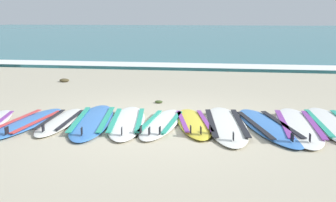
{
  "coord_description": "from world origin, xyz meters",
  "views": [
    {
      "loc": [
        1.18,
        -6.75,
        1.77
      ],
      "look_at": [
        -0.01,
        0.69,
        0.25
      ],
      "focal_mm": 45.41,
      "sensor_mm": 36.0,
      "label": 1
    }
  ],
  "objects_px": {
    "surfboard_2": "(60,121)",
    "surfboard_10": "(332,124)",
    "surfboard_7": "(226,124)",
    "surfboard_8": "(268,126)",
    "surfboard_4": "(127,122)",
    "surfboard_5": "(161,123)",
    "surfboard_1": "(27,123)",
    "surfboard_6": "(194,123)",
    "surfboard_3": "(93,121)",
    "surfboard_9": "(298,125)"
  },
  "relations": [
    {
      "from": "surfboard_2",
      "to": "surfboard_10",
      "type": "relative_size",
      "value": 0.76
    },
    {
      "from": "surfboard_7",
      "to": "surfboard_8",
      "type": "xyz_separation_m",
      "value": [
        0.67,
        -0.01,
        0.0
      ]
    },
    {
      "from": "surfboard_4",
      "to": "surfboard_5",
      "type": "height_order",
      "value": "same"
    },
    {
      "from": "surfboard_1",
      "to": "surfboard_6",
      "type": "distance_m",
      "value": 2.75
    },
    {
      "from": "surfboard_3",
      "to": "surfboard_6",
      "type": "relative_size",
      "value": 1.21
    },
    {
      "from": "surfboard_4",
      "to": "surfboard_6",
      "type": "distance_m",
      "value": 1.11
    },
    {
      "from": "surfboard_4",
      "to": "surfboard_10",
      "type": "distance_m",
      "value": 3.35
    },
    {
      "from": "surfboard_2",
      "to": "surfboard_10",
      "type": "distance_m",
      "value": 4.47
    },
    {
      "from": "surfboard_8",
      "to": "surfboard_4",
      "type": "bearing_deg",
      "value": -177.97
    },
    {
      "from": "surfboard_5",
      "to": "surfboard_8",
      "type": "distance_m",
      "value": 1.71
    },
    {
      "from": "surfboard_1",
      "to": "surfboard_10",
      "type": "distance_m",
      "value": 5.0
    },
    {
      "from": "surfboard_2",
      "to": "surfboard_5",
      "type": "bearing_deg",
      "value": 4.63
    },
    {
      "from": "surfboard_5",
      "to": "surfboard_7",
      "type": "distance_m",
      "value": 1.05
    },
    {
      "from": "surfboard_10",
      "to": "surfboard_6",
      "type": "bearing_deg",
      "value": -173.75
    },
    {
      "from": "surfboard_9",
      "to": "surfboard_2",
      "type": "bearing_deg",
      "value": -174.97
    },
    {
      "from": "surfboard_9",
      "to": "surfboard_6",
      "type": "bearing_deg",
      "value": -176.98
    },
    {
      "from": "surfboard_3",
      "to": "surfboard_9",
      "type": "relative_size",
      "value": 0.99
    },
    {
      "from": "surfboard_1",
      "to": "surfboard_8",
      "type": "relative_size",
      "value": 0.88
    },
    {
      "from": "surfboard_1",
      "to": "surfboard_9",
      "type": "distance_m",
      "value": 4.42
    },
    {
      "from": "surfboard_9",
      "to": "surfboard_4",
      "type": "bearing_deg",
      "value": -176.04
    },
    {
      "from": "surfboard_5",
      "to": "surfboard_10",
      "type": "relative_size",
      "value": 0.81
    },
    {
      "from": "surfboard_3",
      "to": "surfboard_5",
      "type": "relative_size",
      "value": 1.22
    },
    {
      "from": "surfboard_4",
      "to": "surfboard_9",
      "type": "bearing_deg",
      "value": 3.96
    },
    {
      "from": "surfboard_3",
      "to": "surfboard_9",
      "type": "height_order",
      "value": "same"
    },
    {
      "from": "surfboard_3",
      "to": "surfboard_2",
      "type": "bearing_deg",
      "value": -167.43
    },
    {
      "from": "surfboard_9",
      "to": "surfboard_8",
      "type": "bearing_deg",
      "value": -167.14
    },
    {
      "from": "surfboard_4",
      "to": "surfboard_9",
      "type": "height_order",
      "value": "same"
    },
    {
      "from": "surfboard_7",
      "to": "surfboard_3",
      "type": "bearing_deg",
      "value": -176.9
    },
    {
      "from": "surfboard_7",
      "to": "surfboard_10",
      "type": "xyz_separation_m",
      "value": [
        1.71,
        0.26,
        0.0
      ]
    },
    {
      "from": "surfboard_1",
      "to": "surfboard_5",
      "type": "relative_size",
      "value": 1.05
    },
    {
      "from": "surfboard_5",
      "to": "surfboard_2",
      "type": "bearing_deg",
      "value": -175.37
    },
    {
      "from": "surfboard_7",
      "to": "surfboard_1",
      "type": "bearing_deg",
      "value": -172.69
    },
    {
      "from": "surfboard_1",
      "to": "surfboard_6",
      "type": "relative_size",
      "value": 1.05
    },
    {
      "from": "surfboard_6",
      "to": "surfboard_10",
      "type": "bearing_deg",
      "value": 6.25
    },
    {
      "from": "surfboard_5",
      "to": "surfboard_6",
      "type": "relative_size",
      "value": 0.99
    },
    {
      "from": "surfboard_2",
      "to": "surfboard_6",
      "type": "relative_size",
      "value": 0.93
    },
    {
      "from": "surfboard_4",
      "to": "surfboard_8",
      "type": "distance_m",
      "value": 2.29
    },
    {
      "from": "surfboard_1",
      "to": "surfboard_3",
      "type": "height_order",
      "value": "same"
    },
    {
      "from": "surfboard_2",
      "to": "surfboard_5",
      "type": "height_order",
      "value": "same"
    },
    {
      "from": "surfboard_4",
      "to": "surfboard_8",
      "type": "bearing_deg",
      "value": 2.03
    },
    {
      "from": "surfboard_5",
      "to": "surfboard_8",
      "type": "xyz_separation_m",
      "value": [
        1.71,
        0.09,
        -0.0
      ]
    },
    {
      "from": "surfboard_9",
      "to": "surfboard_7",
      "type": "bearing_deg",
      "value": -174.77
    },
    {
      "from": "surfboard_7",
      "to": "surfboard_10",
      "type": "bearing_deg",
      "value": 8.69
    },
    {
      "from": "surfboard_4",
      "to": "surfboard_5",
      "type": "xyz_separation_m",
      "value": [
        0.58,
        -0.01,
        0.0
      ]
    },
    {
      "from": "surfboard_3",
      "to": "surfboard_5",
      "type": "bearing_deg",
      "value": 0.98
    },
    {
      "from": "surfboard_1",
      "to": "surfboard_8",
      "type": "bearing_deg",
      "value": 6.0
    },
    {
      "from": "surfboard_4",
      "to": "surfboard_3",
      "type": "bearing_deg",
      "value": -176.74
    },
    {
      "from": "surfboard_3",
      "to": "surfboard_4",
      "type": "bearing_deg",
      "value": 3.26
    },
    {
      "from": "surfboard_5",
      "to": "surfboard_6",
      "type": "bearing_deg",
      "value": 12.69
    },
    {
      "from": "surfboard_2",
      "to": "surfboard_9",
      "type": "relative_size",
      "value": 0.76
    }
  ]
}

